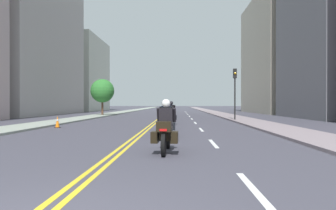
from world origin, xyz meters
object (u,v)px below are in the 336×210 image
(motorcycle_5, at_px, (171,111))
(traffic_cone_0, at_px, (57,122))
(motorcycle_1, at_px, (166,122))
(traffic_light_near, at_px, (235,85))
(motorcycle_2, at_px, (166,118))
(motorcycle_0, at_px, (166,131))
(street_tree_0, at_px, (102,91))
(motorcycle_4, at_px, (169,113))
(motorcycle_3, at_px, (171,115))

(motorcycle_5, xyz_separation_m, traffic_cone_0, (-6.57, -12.76, -0.31))
(motorcycle_1, distance_m, traffic_light_near, 14.02)
(motorcycle_1, relative_size, motorcycle_2, 1.01)
(motorcycle_0, bearing_deg, street_tree_0, 110.32)
(traffic_cone_0, bearing_deg, motorcycle_5, 62.76)
(motorcycle_1, xyz_separation_m, motorcycle_4, (-0.24, 13.13, 0.00))
(motorcycle_4, distance_m, street_tree_0, 13.22)
(traffic_cone_0, relative_size, street_tree_0, 0.17)
(motorcycle_4, xyz_separation_m, traffic_light_near, (5.54, -0.37, 2.40))
(motorcycle_1, bearing_deg, motorcycle_4, 88.93)
(motorcycle_2, height_order, traffic_light_near, traffic_light_near)
(motorcycle_2, xyz_separation_m, traffic_cone_0, (-6.61, 0.82, -0.28))
(motorcycle_4, xyz_separation_m, street_tree_0, (-8.30, 10.02, 2.33))
(motorcycle_4, bearing_deg, motorcycle_1, -89.51)
(motorcycle_2, bearing_deg, motorcycle_1, -84.66)
(motorcycle_3, xyz_separation_m, street_tree_0, (-8.57, 14.50, 2.31))
(street_tree_0, bearing_deg, motorcycle_1, -69.76)
(traffic_light_near, bearing_deg, street_tree_0, 143.08)
(motorcycle_5, distance_m, street_tree_0, 10.16)
(motorcycle_2, distance_m, motorcycle_5, 13.58)
(motorcycle_3, relative_size, traffic_cone_0, 2.87)
(motorcycle_3, bearing_deg, traffic_cone_0, -152.33)
(motorcycle_2, bearing_deg, street_tree_0, 116.86)
(street_tree_0, bearing_deg, motorcycle_0, -72.37)
(motorcycle_1, height_order, motorcycle_3, motorcycle_3)
(traffic_cone_0, bearing_deg, motorcycle_0, -53.16)
(motorcycle_2, distance_m, traffic_cone_0, 6.66)
(motorcycle_4, bearing_deg, motorcycle_2, -90.11)
(motorcycle_5, height_order, traffic_light_near, traffic_light_near)
(motorcycle_5, bearing_deg, motorcycle_3, -88.97)
(motorcycle_1, bearing_deg, street_tree_0, 108.11)
(street_tree_0, bearing_deg, motorcycle_3, -59.43)
(motorcycle_0, bearing_deg, motorcycle_4, 94.01)
(motorcycle_0, relative_size, motorcycle_2, 1.06)
(traffic_cone_0, bearing_deg, motorcycle_3, 27.89)
(motorcycle_4, height_order, street_tree_0, street_tree_0)
(motorcycle_3, relative_size, motorcycle_5, 0.97)
(motorcycle_2, bearing_deg, motorcycle_4, 93.46)
(motorcycle_3, height_order, motorcycle_5, motorcycle_3)
(motorcycle_5, bearing_deg, motorcycle_2, -90.30)
(motorcycle_1, distance_m, motorcycle_2, 4.23)
(motorcycle_3, distance_m, traffic_light_near, 7.09)
(motorcycle_5, distance_m, traffic_cone_0, 14.35)
(motorcycle_0, distance_m, traffic_cone_0, 11.57)
(traffic_light_near, bearing_deg, motorcycle_3, -142.05)
(motorcycle_3, distance_m, street_tree_0, 17.00)
(motorcycle_0, xyz_separation_m, traffic_light_near, (5.14, 16.96, 2.39))
(motorcycle_3, relative_size, street_tree_0, 0.48)
(motorcycle_0, bearing_deg, motorcycle_3, 93.26)
(traffic_cone_0, xyz_separation_m, traffic_light_near, (12.07, 7.71, 2.69))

